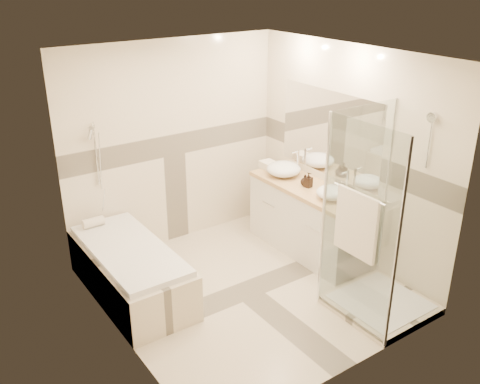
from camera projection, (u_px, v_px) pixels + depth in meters
room at (250, 182)px, 5.32m from camera, size 2.82×3.02×2.52m
bathtub at (131, 269)px, 5.61m from camera, size 0.75×1.70×0.56m
vanity at (307, 219)px, 6.43m from camera, size 0.58×1.62×0.85m
shower_enclosure at (371, 266)px, 5.29m from camera, size 0.96×0.93×2.04m
vessel_sink_near at (284, 169)px, 6.56m from camera, size 0.42×0.42×0.17m
vessel_sink_far at (332, 192)px, 5.92m from camera, size 0.35×0.35×0.14m
faucet_near at (297, 159)px, 6.64m from camera, size 0.12×0.03×0.28m
faucet_far at (347, 180)px, 6.00m from camera, size 0.12×0.03×0.28m
amenity_bottle_a at (308, 180)px, 6.22m from camera, size 0.10×0.10×0.18m
amenity_bottle_b at (305, 180)px, 6.27m from camera, size 0.11×0.11×0.13m
folded_towels at (270, 166)px, 6.78m from camera, size 0.18×0.29×0.09m
rolled_towel at (93, 222)px, 5.93m from camera, size 0.24×0.11×0.11m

